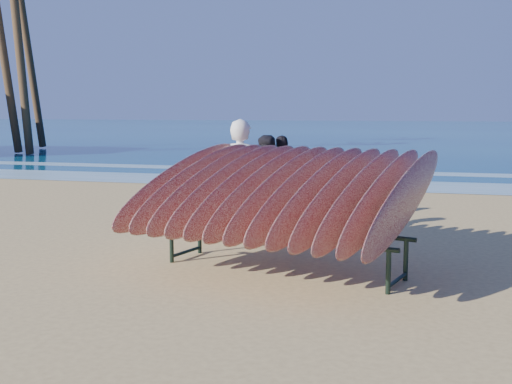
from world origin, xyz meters
The scene contains 8 objects.
ground centered at (0.00, 0.00, 0.00)m, with size 120.00×120.00×0.00m, color tan.
ocean centered at (0.00, 55.00, 0.01)m, with size 160.00×160.00×0.00m, color navy.
foam_near centered at (0.00, 10.00, 0.01)m, with size 160.00×160.00×0.00m, color white.
foam_far centered at (0.00, 13.50, 0.01)m, with size 160.00×160.00×0.00m, color white.
surfboard_rack centered at (0.42, 0.50, 1.01)m, with size 3.81×3.64×1.70m.
person_white centered at (-0.63, 2.21, 0.94)m, with size 0.68×0.45×1.87m, color silver.
person_dark_a centered at (-0.54, 3.63, 0.79)m, with size 0.76×0.59×1.57m, color black.
person_dark_b centered at (-0.35, 3.88, 0.78)m, with size 0.91×0.38×1.56m, color black.
Camera 1 is at (2.18, -7.17, 2.03)m, focal length 45.00 mm.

